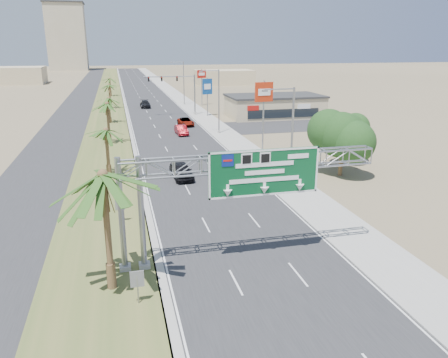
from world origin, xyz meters
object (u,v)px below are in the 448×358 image
pole_sign_red_near (264,97)px  signal_mast (185,91)px  car_far (145,104)px  pole_sign_red_far (202,77)px  pole_sign_blue (207,88)px  palm_near (103,176)px  car_mid_lane (181,130)px  store_building (274,107)px  sign_gantry (239,172)px  car_left_lane (181,171)px  car_right_lane (186,122)px

pole_sign_red_near → signal_mast: bearing=97.4°
car_far → pole_sign_red_far: bearing=3.0°
pole_sign_blue → palm_near: bearing=-106.7°
palm_near → car_mid_lane: 46.20m
palm_near → store_building: palm_near is taller
sign_gantry → car_far: 75.50m
sign_gantry → pole_sign_blue: (10.38, 59.82, -0.51)m
palm_near → pole_sign_blue: size_ratio=1.11×
palm_near → pole_sign_red_near: size_ratio=0.88×
sign_gantry → pole_sign_red_near: (10.79, 26.91, 1.41)m
car_mid_lane → pole_sign_blue: (7.82, 17.22, 4.80)m
palm_near → pole_sign_red_far: 80.61m
signal_mast → store_building: signal_mast is taller
store_building → sign_gantry: bearing=-112.4°
store_building → pole_sign_red_far: bearing=118.1°
signal_mast → pole_sign_red_far: bearing=66.1°
sign_gantry → pole_sign_red_far: pole_sign_red_far is taller
sign_gantry → pole_sign_red_far: 77.03m
pole_sign_red_near → pole_sign_red_far: 49.14m
sign_gantry → signal_mast: size_ratio=1.63×
signal_mast → car_mid_lane: 20.22m
store_building → car_left_lane: store_building is taller
store_building → car_right_lane: store_building is taller
store_building → pole_sign_blue: (-12.68, 3.74, 3.54)m
sign_gantry → car_right_lane: size_ratio=3.41×
store_building → car_far: size_ratio=3.37×
car_mid_lane → car_far: bearing=93.5°
store_building → pole_sign_blue: 13.68m
pole_sign_blue → signal_mast: bearing=151.7°
store_building → car_mid_lane: size_ratio=3.99×
car_right_lane → car_far: (-5.28, 25.08, 0.09)m
palm_near → car_far: 77.83m
pole_sign_red_near → pole_sign_blue: size_ratio=1.25×
car_left_lane → pole_sign_red_near: 15.62m
store_building → pole_sign_blue: size_ratio=2.39×
pole_sign_red_near → pole_sign_blue: pole_sign_red_near is taller
store_building → car_mid_lane: bearing=-146.7°
car_mid_lane → car_right_lane: bearing=73.6°
store_building → car_mid_lane: store_building is taller
pole_sign_red_near → palm_near: bearing=-123.3°
car_right_lane → car_left_lane: bearing=-103.3°
palm_near → car_far: size_ratio=1.56×
pole_sign_red_near → pole_sign_red_far: pole_sign_red_near is taller
palm_near → pole_sign_blue: bearing=73.3°
pole_sign_blue → pole_sign_red_far: (2.03, 16.21, 1.01)m
signal_mast → car_far: signal_mast is taller
palm_near → pole_sign_red_near: bearing=56.7°
car_far → store_building: bearing=-38.9°
palm_near → car_left_lane: size_ratio=1.70×
sign_gantry → car_left_lane: size_ratio=3.41×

